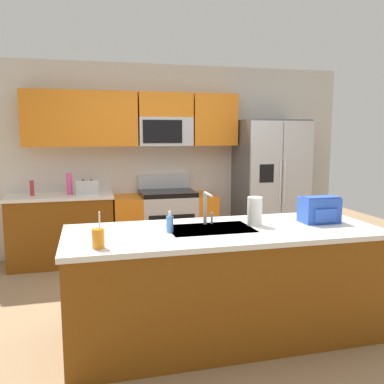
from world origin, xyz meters
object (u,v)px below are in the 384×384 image
Objects in this scene: toaster at (87,187)px; sink_faucet at (207,205)px; drink_cup_orange at (98,238)px; bottle_pink at (69,184)px; paper_towel_roll at (255,211)px; refrigerator at (270,186)px; pepper_mill at (32,188)px; soap_dispenser at (170,224)px; backpack at (319,209)px; range_oven at (165,224)px.

toaster is 2.28m from sink_faucet.
drink_cup_orange is at bearing -150.79° from sink_faucet.
bottle_pink is 2.71m from paper_towel_roll.
refrigerator is 3.17m from pepper_mill.
pepper_mill is 0.66× the size of sink_faucet.
toaster is 0.23m from bottle_pink.
pepper_mill is 0.74× the size of drink_cup_orange.
refrigerator reaches higher than soap_dispenser.
bottle_pink is 1.61× the size of soap_dispenser.
drink_cup_orange is at bearing -74.36° from pepper_mill.
soap_dispenser is at bearing 30.02° from drink_cup_orange.
bottle_pink is at bearing 134.02° from backpack.
sink_faucet is 0.41m from soap_dispenser.
toaster is at bearing 105.38° from soap_dispenser.
bottle_pink is 0.85× the size of backpack.
pepper_mill is 1.10× the size of soap_dispenser.
backpack is at bearing -45.98° from bottle_pink.
soap_dispenser is (-0.38, -2.30, 0.53)m from range_oven.
refrigerator reaches higher than sink_faucet.
refrigerator is at bearing -1.26° from pepper_mill.
bottle_pink is (0.45, -0.02, 0.04)m from pepper_mill.
paper_towel_roll is at bearing 176.40° from backpack.
sink_faucet is 0.99m from backpack.
range_oven is at bearing 89.22° from sink_faucet.
pepper_mill is (-3.17, 0.07, 0.07)m from refrigerator.
refrigerator is at bearing -2.74° from range_oven.
refrigerator is at bearing 75.75° from backpack.
refrigerator reaches higher than bottle_pink.
drink_cup_orange is (-0.91, -0.51, -0.10)m from sink_faucet.
pepper_mill reaches higher than soap_dispenser.
pepper_mill is 3.01m from paper_towel_roll.
sink_faucet is (-0.03, -2.11, 0.62)m from range_oven.
drink_cup_orange is (0.73, -2.62, -0.03)m from pepper_mill.
range_oven is 4.82× the size of sink_faucet.
range_oven is 2.33m from paper_towel_roll.
bottle_pink is (-1.22, -0.03, 0.59)m from range_oven.
paper_towel_roll reaches higher than backpack.
drink_cup_orange reaches higher than pepper_mill.
drink_cup_orange is 1.35m from paper_towel_roll.
pepper_mill is (-0.67, 0.05, 0.00)m from toaster.
backpack is at bearing -3.60° from paper_towel_roll.
soap_dispenser is (1.29, -2.30, -0.03)m from pepper_mill.
range_oven is 4.97× the size of bottle_pink.
soap_dispenser is (-0.35, -0.19, -0.10)m from sink_faucet.
soap_dispenser is at bearing -152.07° from sink_faucet.
pepper_mill is at bearing 139.10° from backpack.
bottle_pink is at bearing 179.03° from refrigerator.
drink_cup_orange is (-0.94, -2.62, 0.52)m from range_oven.
toaster is at bearing 121.97° from paper_towel_roll.
soap_dispenser is at bearing -99.46° from range_oven.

